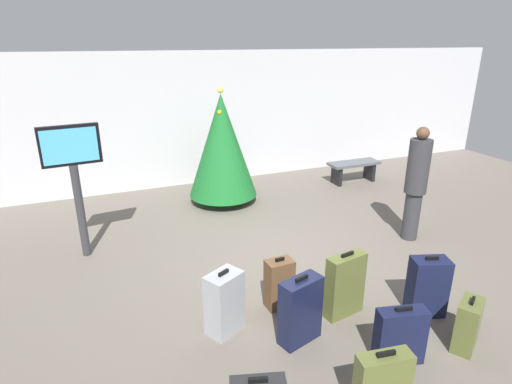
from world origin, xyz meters
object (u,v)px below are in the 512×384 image
(suitcase_3, at_px, (300,310))
(suitcase_6, at_px, (400,336))
(waiting_bench, at_px, (354,168))
(suitcase_4, at_px, (224,303))
(traveller_0, at_px, (416,182))
(suitcase_8, at_px, (279,284))
(flight_info_kiosk, at_px, (74,168))
(suitcase_0, at_px, (468,325))
(suitcase_2, at_px, (345,285))
(suitcase_7, at_px, (427,287))
(holiday_tree, at_px, (222,146))

(suitcase_3, height_order, suitcase_6, suitcase_3)
(waiting_bench, height_order, suitcase_4, suitcase_4)
(traveller_0, height_order, suitcase_6, traveller_0)
(suitcase_6, bearing_deg, suitcase_8, 118.82)
(flight_info_kiosk, bearing_deg, suitcase_6, -51.29)
(suitcase_4, bearing_deg, waiting_bench, 41.40)
(flight_info_kiosk, height_order, suitcase_0, flight_info_kiosk)
(traveller_0, distance_m, suitcase_0, 2.73)
(suitcase_2, bearing_deg, traveller_0, 31.44)
(suitcase_0, relative_size, suitcase_6, 0.93)
(waiting_bench, relative_size, traveller_0, 0.64)
(suitcase_4, height_order, suitcase_7, suitcase_4)
(holiday_tree, bearing_deg, traveller_0, -49.32)
(suitcase_2, height_order, suitcase_8, suitcase_2)
(waiting_bench, bearing_deg, flight_info_kiosk, -166.66)
(suitcase_0, distance_m, suitcase_3, 1.77)
(suitcase_0, distance_m, suitcase_7, 0.64)
(suitcase_4, relative_size, suitcase_6, 1.18)
(suitcase_0, xyz_separation_m, suitcase_3, (-1.59, 0.77, 0.10))
(traveller_0, height_order, suitcase_7, traveller_0)
(suitcase_4, bearing_deg, holiday_tree, 72.20)
(traveller_0, bearing_deg, suitcase_0, -119.02)
(flight_info_kiosk, bearing_deg, traveller_0, -15.84)
(holiday_tree, xyz_separation_m, suitcase_6, (0.26, -4.94, -0.86))
(suitcase_6, relative_size, suitcase_8, 0.97)
(holiday_tree, distance_m, flight_info_kiosk, 2.96)
(suitcase_3, height_order, suitcase_7, suitcase_3)
(traveller_0, bearing_deg, waiting_bench, 73.71)
(holiday_tree, height_order, waiting_bench, holiday_tree)
(flight_info_kiosk, bearing_deg, suitcase_8, -46.63)
(suitcase_8, bearing_deg, suitcase_4, -165.93)
(waiting_bench, xyz_separation_m, suitcase_3, (-3.68, -4.33, 0.03))
(suitcase_0, xyz_separation_m, suitcase_4, (-2.29, 1.23, 0.08))
(suitcase_2, height_order, suitcase_3, suitcase_2)
(suitcase_4, xyz_separation_m, suitcase_7, (2.33, -0.60, -0.00))
(waiting_bench, relative_size, suitcase_4, 1.55)
(flight_info_kiosk, height_order, suitcase_8, flight_info_kiosk)
(suitcase_0, xyz_separation_m, suitcase_8, (-1.53, 1.42, 0.03))
(suitcase_2, xyz_separation_m, suitcase_4, (-1.41, 0.24, -0.03))
(waiting_bench, relative_size, suitcase_0, 1.99)
(waiting_bench, distance_m, suitcase_6, 5.78)
(suitcase_2, height_order, suitcase_4, suitcase_2)
(suitcase_6, xyz_separation_m, suitcase_8, (-0.72, 1.31, 0.01))
(holiday_tree, relative_size, suitcase_7, 2.99)
(flight_info_kiosk, relative_size, suitcase_6, 3.08)
(flight_info_kiosk, distance_m, suitcase_8, 3.34)
(suitcase_2, bearing_deg, suitcase_7, -21.38)
(traveller_0, xyz_separation_m, suitcase_7, (-1.24, -1.68, -0.63))
(suitcase_6, bearing_deg, waiting_bench, 59.84)
(traveller_0, distance_m, suitcase_8, 3.02)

